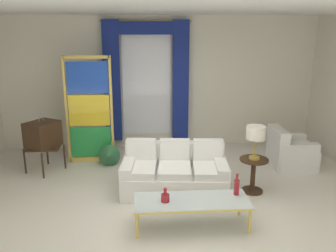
{
  "coord_description": "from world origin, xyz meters",
  "views": [
    {
      "loc": [
        -0.41,
        -5.09,
        2.69
      ],
      "look_at": [
        0.03,
        0.9,
        1.05
      ],
      "focal_mm": 37.94,
      "sensor_mm": 36.0,
      "label": 1
    }
  ],
  "objects": [
    {
      "name": "bottle_blue_decanter",
      "position": [
        0.9,
        -0.55,
        0.54
      ],
      "size": [
        0.08,
        0.08,
        0.32
      ],
      "color": "maroon",
      "rests_on": "coffee_table"
    },
    {
      "name": "vintage_tv",
      "position": [
        -2.33,
        1.57,
        0.73
      ],
      "size": [
        0.74,
        0.77,
        1.35
      ],
      "color": "#382314",
      "rests_on": "ground"
    },
    {
      "name": "curtained_window",
      "position": [
        -0.3,
        2.89,
        1.74
      ],
      "size": [
        2.0,
        0.17,
        2.7
      ],
      "color": "white",
      "rests_on": "ground"
    },
    {
      "name": "table_lamp_brass",
      "position": [
        1.44,
        0.37,
        1.03
      ],
      "size": [
        0.32,
        0.32,
        0.57
      ],
      "color": "#B29338",
      "rests_on": "round_side_table"
    },
    {
      "name": "couch_white_long",
      "position": [
        0.12,
        0.54,
        0.3
      ],
      "size": [
        1.83,
        1.08,
        0.86
      ],
      "color": "white",
      "rests_on": "ground"
    },
    {
      "name": "wall_rear",
      "position": [
        0.0,
        3.06,
        1.5
      ],
      "size": [
        8.0,
        0.12,
        3.0
      ],
      "primitive_type": "cube",
      "color": "silver",
      "rests_on": "ground"
    },
    {
      "name": "peacock_figurine",
      "position": [
        -1.1,
        1.7,
        0.22
      ],
      "size": [
        0.44,
        0.6,
        0.5
      ],
      "color": "beige",
      "rests_on": "ground"
    },
    {
      "name": "bottle_crystal_tall",
      "position": [
        -0.12,
        -0.68,
        0.48
      ],
      "size": [
        0.12,
        0.12,
        0.21
      ],
      "color": "maroon",
      "rests_on": "coffee_table"
    },
    {
      "name": "armchair_white",
      "position": [
        2.53,
        1.46,
        0.29
      ],
      "size": [
        0.85,
        0.85,
        0.8
      ],
      "color": "white",
      "rests_on": "ground"
    },
    {
      "name": "coffee_table",
      "position": [
        0.25,
        -0.66,
        0.38
      ],
      "size": [
        1.6,
        0.58,
        0.41
      ],
      "color": "silver",
      "rests_on": "ground"
    },
    {
      "name": "stained_glass_divider",
      "position": [
        -1.49,
        2.02,
        1.06
      ],
      "size": [
        0.95,
        0.05,
        2.2
      ],
      "color": "gold",
      "rests_on": "ground"
    },
    {
      "name": "ground_plane",
      "position": [
        0.0,
        0.0,
        0.0
      ],
      "size": [
        16.0,
        16.0,
        0.0
      ],
      "primitive_type": "plane",
      "color": "silver"
    },
    {
      "name": "ceiling_slab",
      "position": [
        0.0,
        0.8,
        3.02
      ],
      "size": [
        8.0,
        7.6,
        0.04
      ],
      "primitive_type": "cube",
      "color": "white"
    },
    {
      "name": "round_side_table",
      "position": [
        1.44,
        0.37,
        0.36
      ],
      "size": [
        0.48,
        0.48,
        0.59
      ],
      "color": "#382314",
      "rests_on": "ground"
    }
  ]
}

